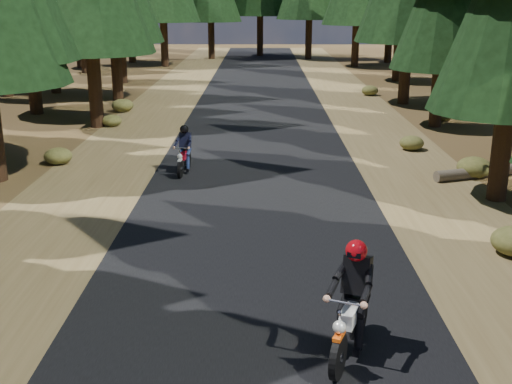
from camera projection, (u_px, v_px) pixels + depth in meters
ground at (255, 271)px, 11.99m from camera, size 120.00×120.00×0.00m
road at (257, 193)px, 16.77m from camera, size 6.00×100.00×0.01m
shoulder_l at (82, 193)px, 16.81m from camera, size 3.20×100.00×0.01m
shoulder_r at (433, 194)px, 16.74m from camera, size 3.20×100.00×0.01m
understory_shrubs at (302, 153)px, 19.96m from camera, size 14.73×32.29×0.64m
rider_lead at (350, 320)px, 9.01m from camera, size 1.24×1.98×1.70m
rider_follow at (184, 158)px, 18.50m from camera, size 0.63×1.61×1.40m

